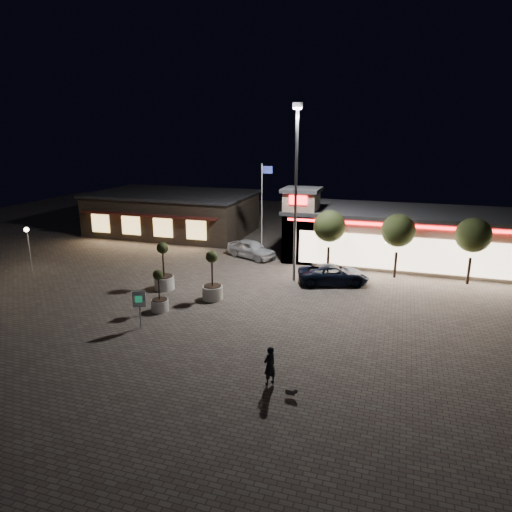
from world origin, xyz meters
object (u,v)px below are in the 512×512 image
(planter_left, at_px, (164,275))
(valet_sign, at_px, (139,302))
(pickup_truck, at_px, (333,274))
(planter_mid, at_px, (159,298))
(white_sedan, at_px, (251,249))
(pedestrian, at_px, (270,365))

(planter_left, bearing_deg, valet_sign, -72.98)
(pickup_truck, height_order, valet_sign, valet_sign)
(planter_mid, xyz_separation_m, valet_sign, (0.20, -2.50, 0.70))
(pickup_truck, relative_size, valet_sign, 2.32)
(white_sedan, xyz_separation_m, pedestrian, (7.13, -18.95, 0.09))
(pedestrian, height_order, planter_mid, planter_mid)
(white_sedan, height_order, planter_left, planter_left)
(pickup_truck, bearing_deg, white_sedan, 39.19)
(planter_mid, height_order, valet_sign, planter_mid)
(pickup_truck, relative_size, planter_mid, 1.92)
(planter_mid, bearing_deg, valet_sign, -85.39)
(planter_mid, bearing_deg, pedestrian, -34.34)
(white_sedan, xyz_separation_m, valet_sign, (-1.30, -15.55, 0.73))
(planter_left, distance_m, valet_sign, 6.42)
(pickup_truck, bearing_deg, valet_sign, 120.63)
(pedestrian, relative_size, planter_left, 0.52)
(pickup_truck, distance_m, planter_mid, 12.46)
(pickup_truck, xyz_separation_m, white_sedan, (-7.75, 4.71, 0.08))
(planter_left, bearing_deg, planter_mid, -65.19)
(planter_left, bearing_deg, pedestrian, -42.72)
(planter_mid, bearing_deg, planter_left, 114.81)
(pickup_truck, relative_size, white_sedan, 1.10)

